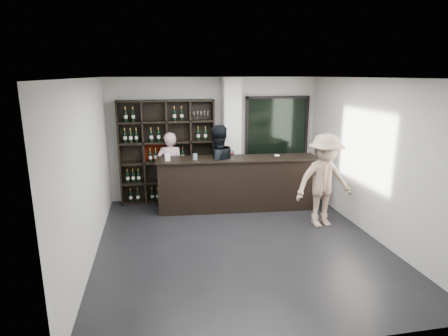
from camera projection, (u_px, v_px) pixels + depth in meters
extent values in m
cube|color=black|center=(240.00, 243.00, 6.77)|extent=(5.00, 5.50, 0.01)
cube|color=silver|center=(231.00, 140.00, 8.84)|extent=(0.40, 0.40, 2.90)
cube|color=black|center=(277.00, 139.00, 9.28)|extent=(1.60, 0.08, 2.10)
cube|color=black|center=(277.00, 139.00, 9.28)|extent=(1.48, 0.02, 1.98)
cube|color=black|center=(238.00, 184.00, 8.37)|extent=(3.48, 0.65, 1.14)
cube|color=black|center=(238.00, 158.00, 8.22)|extent=(3.56, 0.73, 0.03)
imported|color=#CA9CA5|center=(170.00, 168.00, 8.66)|extent=(0.65, 0.45, 1.69)
imported|color=black|center=(217.00, 168.00, 8.29)|extent=(1.12, 1.01, 1.90)
imported|color=gray|center=(324.00, 181.00, 7.32)|extent=(1.27, 0.82, 1.86)
cylinder|color=#ABC6D1|center=(195.00, 157.00, 8.02)|extent=(0.12, 0.12, 0.13)
cube|color=white|center=(277.00, 155.00, 8.42)|extent=(0.14, 0.14, 0.02)
cube|color=white|center=(168.00, 157.00, 7.91)|extent=(0.11, 0.07, 0.16)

